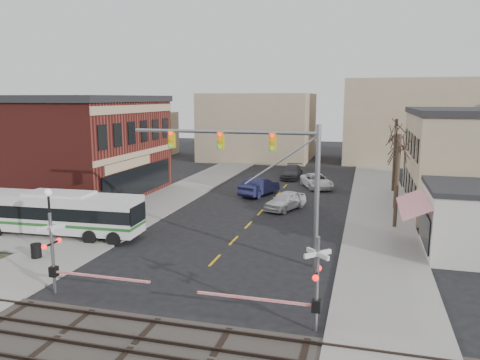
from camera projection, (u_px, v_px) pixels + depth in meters
name	position (u px, v px, depth m)	size (l,w,h in m)	color
ground	(203.00, 273.00, 25.46)	(160.00, 160.00, 0.00)	black
sidewalk_west	(181.00, 192.00, 46.91)	(5.00, 60.00, 0.12)	gray
sidewalk_east	(378.00, 203.00, 41.98)	(5.00, 60.00, 0.12)	gray
ballast_strip	(132.00, 346.00, 17.85)	(160.00, 5.00, 0.06)	#332D28
rail_tracks	(132.00, 344.00, 17.83)	(160.00, 3.91, 0.14)	#2D231E
brick_building	(3.00, 144.00, 46.82)	(30.40, 15.40, 9.60)	maroon
tree_east_a	(397.00, 181.00, 33.52)	(0.28, 0.28, 6.75)	#382B21
tree_east_b	(397.00, 172.00, 39.18)	(0.28, 0.28, 6.30)	#382B21
tree_east_c	(395.00, 155.00, 46.65)	(0.28, 0.28, 7.20)	#382B21
transit_bus	(60.00, 213.00, 31.85)	(11.48, 3.05, 2.93)	silver
traffic_signal_mast	(264.00, 163.00, 26.05)	(10.92, 0.30, 8.00)	gray
rr_crossing_west	(60.00, 255.00, 22.38)	(5.60, 1.36, 4.00)	gray
rr_crossing_east	(306.00, 284.00, 18.86)	(5.60, 1.36, 4.00)	gray
street_lamp	(49.00, 208.00, 27.52)	(0.44, 0.44, 4.01)	black
trash_bin	(36.00, 251.00, 27.44)	(0.60, 0.60, 0.84)	black
car_a	(286.00, 200.00, 39.72)	(1.84, 4.57, 1.56)	silver
car_b	(259.00, 186.00, 45.54)	(1.81, 5.19, 1.71)	#191B3F
car_c	(317.00, 181.00, 49.21)	(2.44, 5.28, 1.47)	silver
car_d	(292.00, 172.00, 55.05)	(2.14, 5.26, 1.53)	#3F3E43
pedestrian_near	(89.00, 223.00, 31.44)	(0.69, 0.46, 1.91)	#544843
pedestrian_far	(111.00, 212.00, 35.08)	(0.80, 0.62, 1.64)	#393D64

